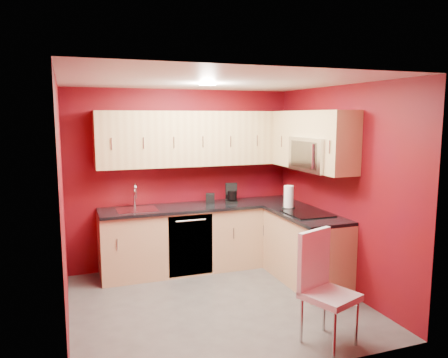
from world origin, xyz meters
TOP-DOWN VIEW (x-y plane):
  - floor at (0.00, 0.00)m, footprint 3.20×3.20m
  - ceiling at (0.00, 0.00)m, footprint 3.20×3.20m
  - wall_back at (0.00, 1.50)m, footprint 3.20×0.00m
  - wall_front at (0.00, -1.50)m, footprint 3.20×0.00m
  - wall_left at (-1.60, 0.00)m, footprint 0.00×3.00m
  - wall_right at (1.60, 0.00)m, footprint 0.00×3.00m
  - base_cabinets_back at (0.20, 1.20)m, footprint 2.80×0.60m
  - base_cabinets_right at (1.30, 0.25)m, footprint 0.60×1.30m
  - countertop_back at (0.20, 1.19)m, footprint 2.80×0.63m
  - countertop_right at (1.29, 0.23)m, footprint 0.63×1.27m
  - upper_cabinets_back at (0.20, 1.32)m, footprint 2.80×0.35m
  - upper_cabinets_right at (1.42, 0.44)m, footprint 0.35×1.55m
  - microwave at (1.39, 0.20)m, footprint 0.42×0.76m
  - cooktop at (1.28, 0.20)m, footprint 0.50×0.55m
  - sink at (-0.70, 1.20)m, footprint 0.52×0.42m
  - dishwasher_front at (-0.05, 0.91)m, footprint 0.60×0.02m
  - downlight at (0.00, 0.30)m, footprint 0.20×0.20m
  - coffee_maker at (0.64, 1.20)m, footprint 0.22×0.26m
  - napkin_holder at (0.35, 1.29)m, footprint 0.16×0.16m
  - paper_towel at (1.22, 0.59)m, footprint 0.19×0.19m
  - dining_chair at (0.70, -1.20)m, footprint 0.56×0.57m

SIDE VIEW (x-z plane):
  - floor at x=0.00m, z-range 0.00..0.00m
  - base_cabinets_back at x=0.20m, z-range 0.00..0.87m
  - base_cabinets_right at x=1.30m, z-range 0.00..0.87m
  - dishwasher_front at x=-0.05m, z-range 0.03..0.84m
  - dining_chair at x=0.70m, z-range 0.00..1.07m
  - countertop_back at x=0.20m, z-range 0.87..0.91m
  - countertop_right at x=1.29m, z-range 0.87..0.91m
  - cooktop at x=1.28m, z-range 0.91..0.92m
  - sink at x=-0.70m, z-range 0.77..1.12m
  - napkin_holder at x=0.35m, z-range 0.91..1.04m
  - coffee_maker at x=0.64m, z-range 0.91..1.18m
  - paper_towel at x=1.22m, z-range 0.91..1.21m
  - wall_back at x=0.00m, z-range -0.35..2.85m
  - wall_front at x=0.00m, z-range -0.35..2.85m
  - wall_left at x=-1.60m, z-range -0.25..2.75m
  - wall_right at x=1.60m, z-range -0.25..2.75m
  - microwave at x=1.39m, z-range 1.45..1.87m
  - upper_cabinets_back at x=0.20m, z-range 1.45..2.20m
  - upper_cabinets_right at x=1.42m, z-range 1.51..2.26m
  - downlight at x=0.00m, z-range 2.48..2.49m
  - ceiling at x=0.00m, z-range 2.50..2.50m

